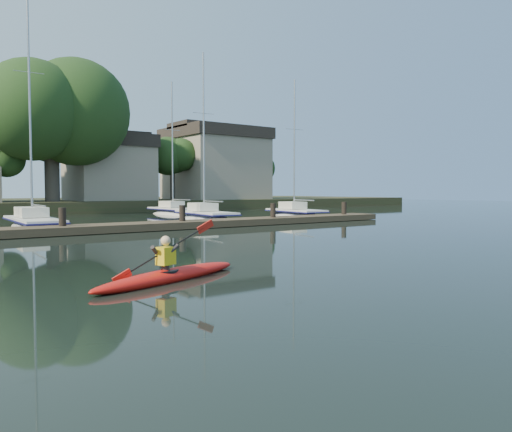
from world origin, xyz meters
TOP-DOWN VIEW (x-y plane):
  - ground at (0.00, 0.00)m, footprint 160.00×160.00m
  - kayak at (-4.35, 0.90)m, footprint 4.29×2.01m
  - dock at (0.00, 14.00)m, footprint 34.00×2.00m
  - sailboat_2 at (-3.27, 18.26)m, footprint 2.20×8.32m
  - sailboat_3 at (7.55, 19.31)m, footprint 2.82×7.71m
  - sailboat_4 at (14.62, 18.43)m, footprint 2.74×6.75m
  - sailboat_7 at (9.26, 27.05)m, footprint 2.09×7.34m
  - shore at (1.61, 40.29)m, footprint 90.00×25.25m

SIDE VIEW (x-z plane):
  - sailboat_4 at x=14.62m, z-range -5.76..5.40m
  - sailboat_3 at x=7.55m, z-range -6.26..5.90m
  - sailboat_7 at x=9.26m, z-range -6.06..5.71m
  - sailboat_2 at x=-3.27m, z-range -7.01..6.67m
  - ground at x=0.00m, z-range 0.00..0.00m
  - kayak at x=-4.35m, z-range -0.53..0.86m
  - dock at x=0.00m, z-range -0.70..1.10m
  - shore at x=1.61m, z-range -3.15..9.60m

